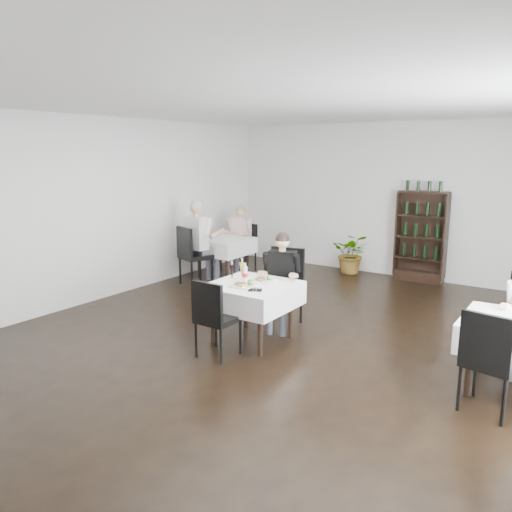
{
  "coord_description": "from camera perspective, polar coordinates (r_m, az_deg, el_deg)",
  "views": [
    {
      "loc": [
        3.2,
        -5.1,
        2.43
      ],
      "look_at": [
        -0.37,
        0.2,
        1.09
      ],
      "focal_mm": 35.0,
      "sensor_mm": 36.0,
      "label": 1
    }
  ],
  "objects": [
    {
      "name": "coke_bottle",
      "position": [
        6.49,
        -1.24,
        -2.09
      ],
      "size": [
        0.06,
        0.06,
        0.25
      ],
      "color": "silver",
      "rests_on": "main_table"
    },
    {
      "name": "main_chair_near",
      "position": [
        5.95,
        -4.85,
        -6.64
      ],
      "size": [
        0.44,
        0.45,
        0.96
      ],
      "color": "black",
      "rests_on": "ground"
    },
    {
      "name": "diner_left_far",
      "position": [
        10.24,
        -1.94,
        2.63
      ],
      "size": [
        0.54,
        0.55,
        1.37
      ],
      "color": "#45464D",
      "rests_on": "ground"
    },
    {
      "name": "plate_near",
      "position": [
        6.27,
        -1.41,
        -3.31
      ],
      "size": [
        0.31,
        0.31,
        0.09
      ],
      "color": "white",
      "rests_on": "main_table"
    },
    {
      "name": "main_table",
      "position": [
        6.44,
        -0.45,
        -4.47
      ],
      "size": [
        1.03,
        1.03,
        0.77
      ],
      "color": "black",
      "rests_on": "ground"
    },
    {
      "name": "diner_left_near",
      "position": [
        9.28,
        -6.41,
        2.36
      ],
      "size": [
        0.63,
        0.64,
        1.58
      ],
      "color": "#45464D",
      "rests_on": "ground"
    },
    {
      "name": "right_chair_near",
      "position": [
        5.17,
        25.07,
        -10.32
      ],
      "size": [
        0.53,
        0.54,
        1.01
      ],
      "color": "black",
      "rests_on": "ground"
    },
    {
      "name": "room_shell",
      "position": [
        6.09,
        1.87,
        3.05
      ],
      "size": [
        9.0,
        9.0,
        9.0
      ],
      "color": "black",
      "rests_on": "ground"
    },
    {
      "name": "napkin_cutlery",
      "position": [
        6.1,
        -0.1,
        -3.89
      ],
      "size": [
        0.21,
        0.19,
        0.02
      ],
      "color": "black",
      "rests_on": "main_table"
    },
    {
      "name": "diner_main",
      "position": [
        6.85,
        2.87,
        -2.06
      ],
      "size": [
        0.57,
        0.61,
        1.36
      ],
      "color": "#45464D",
      "rests_on": "ground"
    },
    {
      "name": "left_chair_far",
      "position": [
        10.39,
        -1.17,
        1.43
      ],
      "size": [
        0.57,
        0.58,
        0.97
      ],
      "color": "black",
      "rests_on": "ground"
    },
    {
      "name": "plate_far",
      "position": [
        6.52,
        0.86,
        -2.75
      ],
      "size": [
        0.29,
        0.29,
        0.08
      ],
      "color": "white",
      "rests_on": "main_table"
    },
    {
      "name": "main_chair_far",
      "position": [
        7.09,
        3.23,
        -2.93
      ],
      "size": [
        0.58,
        0.58,
        1.09
      ],
      "color": "black",
      "rests_on": "ground"
    },
    {
      "name": "pilsner_dark",
      "position": [
        6.56,
        -2.76,
        -1.86
      ],
      "size": [
        0.06,
        0.06,
        0.26
      ],
      "color": "black",
      "rests_on": "main_table"
    },
    {
      "name": "left_chair_near",
      "position": [
        9.22,
        -7.4,
        0.45
      ],
      "size": [
        0.64,
        0.64,
        1.1
      ],
      "color": "black",
      "rests_on": "ground"
    },
    {
      "name": "left_table",
      "position": [
        9.79,
        -3.77,
        1.15
      ],
      "size": [
        0.98,
        0.98,
        0.77
      ],
      "color": "black",
      "rests_on": "ground"
    },
    {
      "name": "pilsner_lager",
      "position": [
        6.51,
        -1.6,
        -1.79
      ],
      "size": [
        0.07,
        0.07,
        0.31
      ],
      "color": "gold",
      "rests_on": "main_table"
    },
    {
      "name": "wine_shelf",
      "position": [
        9.89,
        18.31,
        2.02
      ],
      "size": [
        0.9,
        0.28,
        1.75
      ],
      "color": "black",
      "rests_on": "ground"
    },
    {
      "name": "potted_tree",
      "position": [
        10.29,
        10.9,
        0.31
      ],
      "size": [
        0.89,
        0.82,
        0.82
      ],
      "primitive_type": "imported",
      "rotation": [
        0.0,
        0.0,
        0.27
      ],
      "color": "#286121",
      "rests_on": "ground"
    }
  ]
}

